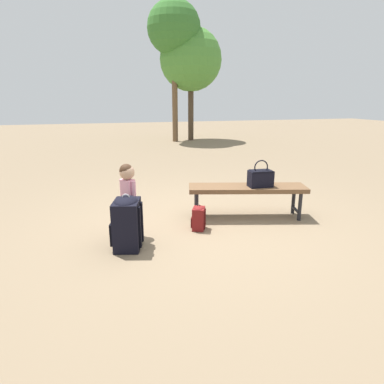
{
  "coord_description": "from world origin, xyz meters",
  "views": [
    {
      "loc": [
        1.28,
        3.83,
        1.6
      ],
      "look_at": [
        0.13,
        -0.08,
        0.45
      ],
      "focal_mm": 30.9,
      "sensor_mm": 36.0,
      "label": 1
    }
  ],
  "objects_px": {
    "tree_mid": "(191,60)",
    "handbag": "(261,178)",
    "child_standing": "(128,188)",
    "tree_near": "(174,29)",
    "park_bench": "(247,190)",
    "backpack_small": "(199,217)",
    "backpack_large": "(127,221)"
  },
  "relations": [
    {
      "from": "tree_mid",
      "to": "handbag",
      "type": "bearing_deg",
      "value": 79.74
    },
    {
      "from": "park_bench",
      "to": "tree_mid",
      "type": "relative_size",
      "value": 0.39
    },
    {
      "from": "backpack_large",
      "to": "tree_mid",
      "type": "distance_m",
      "value": 10.45
    },
    {
      "from": "tree_mid",
      "to": "child_standing",
      "type": "bearing_deg",
      "value": 69.42
    },
    {
      "from": "handbag",
      "to": "tree_near",
      "type": "bearing_deg",
      "value": -96.03
    },
    {
      "from": "backpack_small",
      "to": "tree_near",
      "type": "bearing_deg",
      "value": -101.75
    },
    {
      "from": "handbag",
      "to": "backpack_small",
      "type": "relative_size",
      "value": 1.12
    },
    {
      "from": "park_bench",
      "to": "tree_mid",
      "type": "distance_m",
      "value": 9.49
    },
    {
      "from": "backpack_large",
      "to": "tree_near",
      "type": "xyz_separation_m",
      "value": [
        -2.77,
        -9.2,
        3.71
      ]
    },
    {
      "from": "park_bench",
      "to": "handbag",
      "type": "relative_size",
      "value": 4.48
    },
    {
      "from": "park_bench",
      "to": "child_standing",
      "type": "distance_m",
      "value": 1.65
    },
    {
      "from": "park_bench",
      "to": "backpack_large",
      "type": "bearing_deg",
      "value": 17.57
    },
    {
      "from": "park_bench",
      "to": "backpack_large",
      "type": "distance_m",
      "value": 1.78
    },
    {
      "from": "child_standing",
      "to": "park_bench",
      "type": "bearing_deg",
      "value": -174.6
    },
    {
      "from": "child_standing",
      "to": "tree_mid",
      "type": "bearing_deg",
      "value": -110.58
    },
    {
      "from": "handbag",
      "to": "tree_near",
      "type": "distance_m",
      "value": 9.44
    },
    {
      "from": "child_standing",
      "to": "tree_near",
      "type": "bearing_deg",
      "value": -107.05
    },
    {
      "from": "child_standing",
      "to": "tree_near",
      "type": "relative_size",
      "value": 0.17
    },
    {
      "from": "park_bench",
      "to": "backpack_small",
      "type": "height_order",
      "value": "park_bench"
    },
    {
      "from": "backpack_large",
      "to": "tree_near",
      "type": "bearing_deg",
      "value": -106.73
    },
    {
      "from": "backpack_large",
      "to": "tree_mid",
      "type": "xyz_separation_m",
      "value": [
        -3.47,
        -9.47,
        2.73
      ]
    },
    {
      "from": "backpack_small",
      "to": "tree_mid",
      "type": "distance_m",
      "value": 9.95
    },
    {
      "from": "child_standing",
      "to": "backpack_small",
      "type": "xyz_separation_m",
      "value": [
        -0.85,
        0.09,
        -0.42
      ]
    },
    {
      "from": "handbag",
      "to": "tree_mid",
      "type": "height_order",
      "value": "tree_mid"
    },
    {
      "from": "backpack_small",
      "to": "tree_near",
      "type": "relative_size",
      "value": 0.07
    },
    {
      "from": "handbag",
      "to": "tree_mid",
      "type": "xyz_separation_m",
      "value": [
        -1.63,
        -9.01,
        2.46
      ]
    },
    {
      "from": "park_bench",
      "to": "tree_mid",
      "type": "bearing_deg",
      "value": -101.28
    },
    {
      "from": "handbag",
      "to": "park_bench",
      "type": "bearing_deg",
      "value": -27.36
    },
    {
      "from": "backpack_small",
      "to": "tree_near",
      "type": "xyz_separation_m",
      "value": [
        -1.85,
        -8.91,
        3.85
      ]
    },
    {
      "from": "handbag",
      "to": "child_standing",
      "type": "xyz_separation_m",
      "value": [
        1.78,
        0.08,
        0.01
      ]
    },
    {
      "from": "tree_mid",
      "to": "backpack_small",
      "type": "bearing_deg",
      "value": 74.41
    },
    {
      "from": "handbag",
      "to": "child_standing",
      "type": "relative_size",
      "value": 0.42
    }
  ]
}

